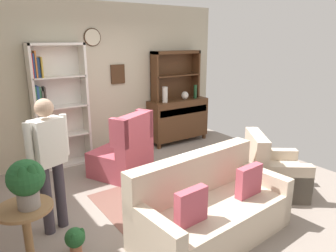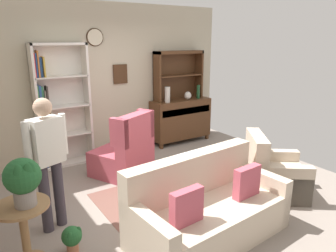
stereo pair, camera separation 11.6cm
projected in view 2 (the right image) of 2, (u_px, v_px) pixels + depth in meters
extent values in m
cube|color=gray|center=(170.00, 194.00, 4.58)|extent=(5.40, 4.60, 0.02)
cube|color=#BCB299|center=(107.00, 81.00, 5.91)|extent=(5.00, 0.06, 2.80)
cylinder|color=beige|center=(95.00, 37.00, 5.55)|extent=(0.28, 0.03, 0.28)
torus|color=#382314|center=(95.00, 37.00, 5.55)|extent=(0.31, 0.02, 0.31)
cube|color=#422816|center=(120.00, 74.00, 5.97)|extent=(0.28, 0.03, 0.36)
cube|color=brown|center=(193.00, 198.00, 4.44)|extent=(2.45, 1.83, 0.01)
cube|color=silver|center=(37.00, 109.00, 5.14)|extent=(0.04, 0.30, 2.10)
cube|color=silver|center=(88.00, 103.00, 5.59)|extent=(0.04, 0.30, 2.10)
cube|color=silver|center=(58.00, 44.00, 5.09)|extent=(0.90, 0.30, 0.04)
cube|color=silver|center=(68.00, 162.00, 5.64)|extent=(0.90, 0.30, 0.04)
cube|color=silver|center=(61.00, 105.00, 5.48)|extent=(0.90, 0.01, 2.10)
cube|color=silver|center=(66.00, 134.00, 5.50)|extent=(0.86, 0.30, 0.02)
cube|color=#284C8C|center=(45.00, 156.00, 5.37)|extent=(0.04, 0.21, 0.35)
cube|color=#3F3833|center=(48.00, 158.00, 5.40)|extent=(0.03, 0.18, 0.29)
cube|color=#B22D33|center=(49.00, 155.00, 5.41)|extent=(0.03, 0.14, 0.35)
cube|color=#CC7233|center=(52.00, 155.00, 5.43)|extent=(0.03, 0.19, 0.36)
cube|color=silver|center=(63.00, 106.00, 5.37)|extent=(0.86, 0.30, 0.02)
cube|color=#337247|center=(41.00, 127.00, 5.22)|extent=(0.03, 0.21, 0.38)
cube|color=#CC7233|center=(44.00, 129.00, 5.25)|extent=(0.03, 0.14, 0.31)
cube|color=gray|center=(46.00, 126.00, 5.26)|extent=(0.03, 0.16, 0.38)
cube|color=gold|center=(48.00, 127.00, 5.28)|extent=(0.03, 0.11, 0.36)
cube|color=gold|center=(50.00, 125.00, 5.30)|extent=(0.04, 0.19, 0.41)
cube|color=silver|center=(61.00, 76.00, 5.23)|extent=(0.86, 0.30, 0.02)
cube|color=#337247|center=(37.00, 97.00, 5.09)|extent=(0.02, 0.23, 0.38)
cube|color=#284C8C|center=(40.00, 97.00, 5.10)|extent=(0.03, 0.22, 0.38)
cube|color=#337247|center=(43.00, 97.00, 5.13)|extent=(0.03, 0.10, 0.35)
cube|color=gray|center=(45.00, 99.00, 5.16)|extent=(0.02, 0.11, 0.29)
cube|color=#3F3833|center=(47.00, 97.00, 5.16)|extent=(0.02, 0.17, 0.36)
cube|color=#B22D33|center=(34.00, 65.00, 4.95)|extent=(0.02, 0.18, 0.38)
cube|color=#284C8C|center=(36.00, 65.00, 4.96)|extent=(0.02, 0.15, 0.38)
cube|color=#CC7233|center=(38.00, 64.00, 4.97)|extent=(0.02, 0.18, 0.42)
cube|color=#284C8C|center=(41.00, 67.00, 5.01)|extent=(0.04, 0.11, 0.31)
cube|color=gold|center=(43.00, 67.00, 5.03)|extent=(0.02, 0.20, 0.32)
cube|color=#4C2D19|center=(181.00, 119.00, 6.73)|extent=(1.30, 0.45, 0.82)
cube|color=#4C2D19|center=(161.00, 146.00, 6.40)|extent=(0.06, 0.06, 0.10)
cube|color=#4C2D19|center=(207.00, 136.00, 7.03)|extent=(0.06, 0.06, 0.10)
cube|color=#4C2D19|center=(153.00, 142.00, 6.68)|extent=(0.06, 0.06, 0.10)
cube|color=#4C2D19|center=(197.00, 133.00, 7.31)|extent=(0.06, 0.06, 0.10)
cube|color=#3D2414|center=(187.00, 111.00, 6.50)|extent=(1.20, 0.01, 0.14)
cube|color=#4C2D19|center=(157.00, 77.00, 6.27)|extent=(0.04, 0.26, 1.00)
cube|color=#4C2D19|center=(199.00, 74.00, 6.83)|extent=(0.04, 0.26, 1.00)
cube|color=#4C2D19|center=(179.00, 52.00, 6.42)|extent=(1.10, 0.26, 0.06)
cube|color=#4C2D19|center=(179.00, 75.00, 6.55)|extent=(1.06, 0.26, 0.02)
cube|color=#4C2D19|center=(175.00, 75.00, 6.65)|extent=(1.10, 0.01, 1.00)
cylinder|color=beige|center=(167.00, 95.00, 6.31)|extent=(0.11, 0.11, 0.31)
ellipsoid|color=beige|center=(188.00, 96.00, 6.61)|extent=(0.15, 0.15, 0.17)
cylinder|color=#194223|center=(198.00, 92.00, 6.71)|extent=(0.07, 0.07, 0.29)
cube|color=beige|center=(210.00, 221.00, 3.50)|extent=(1.86, 0.98, 0.42)
cube|color=beige|center=(191.00, 174.00, 3.63)|extent=(1.81, 0.33, 0.48)
cube|color=beige|center=(148.00, 242.00, 2.99)|extent=(0.20, 0.86, 0.60)
cube|color=beige|center=(257.00, 192.00, 3.96)|extent=(0.20, 0.86, 0.60)
cube|color=#B74C5B|center=(187.00, 207.00, 3.04)|extent=(0.37, 0.13, 0.36)
cube|color=#B74C5B|center=(247.00, 182.00, 3.57)|extent=(0.37, 0.13, 0.36)
cube|color=white|center=(192.00, 154.00, 3.56)|extent=(0.37, 0.21, 0.00)
cube|color=beige|center=(275.00, 181.00, 4.51)|extent=(1.07, 1.07, 0.40)
cube|color=beige|center=(257.00, 151.00, 4.41)|extent=(0.59, 0.71, 0.48)
cube|color=beige|center=(282.00, 185.00, 4.20)|extent=(0.71, 0.58, 0.55)
cube|color=beige|center=(271.00, 167.00, 4.79)|extent=(0.71, 0.58, 0.55)
cube|color=#B74C5B|center=(121.00, 162.00, 5.17)|extent=(1.05, 1.06, 0.42)
cube|color=#B74C5B|center=(135.00, 134.00, 4.88)|extent=(0.79, 0.52, 0.63)
cube|color=#B74C5B|center=(145.00, 123.00, 5.16)|extent=(0.21, 0.30, 0.44)
cube|color=#B74C5B|center=(119.00, 133.00, 4.60)|extent=(0.21, 0.30, 0.44)
cylinder|color=#997047|center=(21.00, 206.00, 2.96)|extent=(0.52, 0.52, 0.03)
cylinder|color=#997047|center=(25.00, 237.00, 3.05)|extent=(0.08, 0.08, 0.63)
cylinder|color=gray|center=(25.00, 197.00, 2.93)|extent=(0.20, 0.20, 0.16)
sphere|color=#235B2D|center=(22.00, 176.00, 2.87)|extent=(0.34, 0.34, 0.34)
ellipsoid|color=#235B2D|center=(28.00, 175.00, 2.79)|extent=(0.10, 0.06, 0.24)
ellipsoid|color=#235B2D|center=(31.00, 174.00, 2.81)|extent=(0.10, 0.06, 0.24)
ellipsoid|color=#235B2D|center=(19.00, 177.00, 2.75)|extent=(0.10, 0.06, 0.24)
cylinder|color=#AD6B4C|center=(73.00, 247.00, 3.31)|extent=(0.12, 0.12, 0.10)
sphere|color=#235B2D|center=(72.00, 236.00, 3.27)|extent=(0.21, 0.21, 0.21)
ellipsoid|color=#235B2D|center=(70.00, 238.00, 3.20)|extent=(0.06, 0.04, 0.15)
ellipsoid|color=#235B2D|center=(79.00, 233.00, 3.29)|extent=(0.06, 0.04, 0.15)
cylinder|color=#38333D|center=(45.00, 199.00, 3.58)|extent=(0.15, 0.15, 0.82)
cylinder|color=#38333D|center=(59.00, 193.00, 3.71)|extent=(0.15, 0.15, 0.82)
cube|color=silver|center=(46.00, 141.00, 3.46)|extent=(0.39, 0.30, 0.52)
sphere|color=tan|center=(42.00, 107.00, 3.36)|extent=(0.26, 0.26, 0.20)
cylinder|color=silver|center=(27.00, 144.00, 3.29)|extent=(0.10, 0.10, 0.48)
cylinder|color=silver|center=(63.00, 134.00, 3.63)|extent=(0.10, 0.10, 0.48)
cube|color=#4C2D19|center=(181.00, 175.00, 4.21)|extent=(0.80, 0.50, 0.03)
cube|color=#4C2D19|center=(167.00, 204.00, 3.89)|extent=(0.05, 0.05, 0.39)
cube|color=#4C2D19|center=(213.00, 189.00, 4.28)|extent=(0.05, 0.05, 0.39)
cube|color=#4C2D19|center=(149.00, 190.00, 4.24)|extent=(0.05, 0.05, 0.39)
cube|color=#4C2D19|center=(193.00, 177.00, 4.63)|extent=(0.05, 0.05, 0.39)
cube|color=gray|center=(173.00, 173.00, 4.21)|extent=(0.15, 0.11, 0.03)
cube|color=#B22D33|center=(172.00, 171.00, 4.21)|extent=(0.20, 0.12, 0.02)
cube|color=gold|center=(173.00, 169.00, 4.19)|extent=(0.16, 0.13, 0.03)
cube|color=gray|center=(173.00, 167.00, 4.19)|extent=(0.17, 0.10, 0.03)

